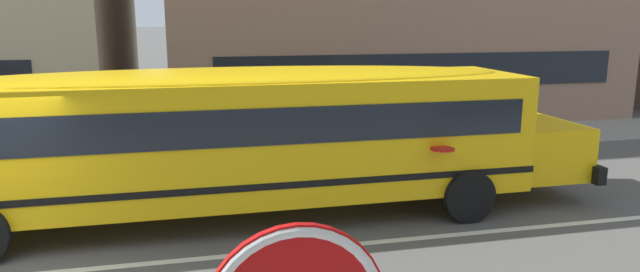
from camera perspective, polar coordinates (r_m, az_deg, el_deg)
name	(u,v)px	position (r m, az deg, el deg)	size (l,w,h in m)	color
sidewalk_far	(74,157)	(16.15, -23.71, -1.97)	(120.00, 3.00, 0.01)	gray
school_bus	(251,130)	(10.21, -7.06, 0.65)	(12.29, 2.91, 2.75)	yellow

